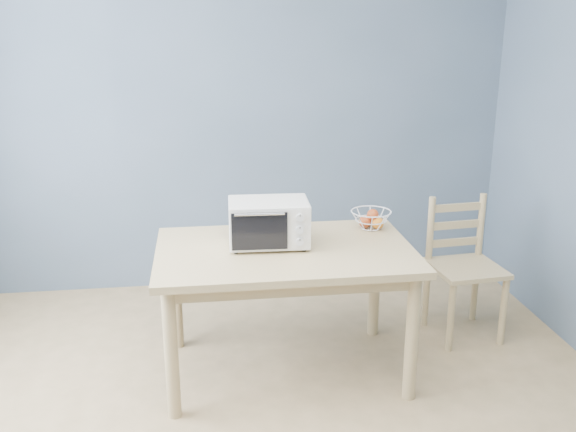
{
  "coord_description": "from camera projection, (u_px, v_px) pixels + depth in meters",
  "views": [
    {
      "loc": [
        -0.23,
        -2.36,
        1.95
      ],
      "look_at": [
        0.22,
        0.91,
        0.93
      ],
      "focal_mm": 40.0,
      "sensor_mm": 36.0,
      "label": 1
    }
  ],
  "objects": [
    {
      "name": "fruit_basket",
      "position": [
        371.0,
        219.0,
        3.81
      ],
      "size": [
        0.29,
        0.29,
        0.12
      ],
      "rotation": [
        0.0,
        0.0,
        -0.21
      ],
      "color": "white",
      "rests_on": "dining_table"
    },
    {
      "name": "room",
      "position": [
        263.0,
        196.0,
        2.46
      ],
      "size": [
        4.01,
        4.51,
        2.61
      ],
      "color": "tan",
      "rests_on": "ground"
    },
    {
      "name": "dining_chair",
      "position": [
        463.0,
        269.0,
        4.05
      ],
      "size": [
        0.45,
        0.45,
        0.88
      ],
      "rotation": [
        0.0,
        0.0,
        0.09
      ],
      "color": "tan",
      "rests_on": "ground"
    },
    {
      "name": "dining_table",
      "position": [
        285.0,
        265.0,
        3.53
      ],
      "size": [
        1.4,
        0.9,
        0.75
      ],
      "color": "tan",
      "rests_on": "ground"
    },
    {
      "name": "toaster_oven",
      "position": [
        266.0,
        222.0,
        3.5
      ],
      "size": [
        0.45,
        0.33,
        0.26
      ],
      "rotation": [
        0.0,
        0.0,
        -0.04
      ],
      "color": "silver",
      "rests_on": "dining_table"
    }
  ]
}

